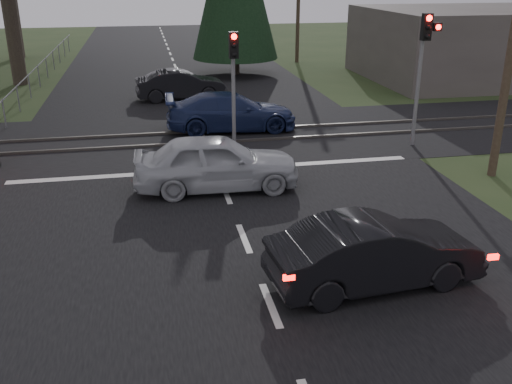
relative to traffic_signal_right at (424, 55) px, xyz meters
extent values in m
plane|color=#253719|center=(-7.55, -9.47, -3.31)|extent=(120.00, 120.00, 0.00)
cube|color=black|center=(-7.55, 0.53, -3.31)|extent=(14.00, 100.00, 0.01)
cube|color=black|center=(-7.55, 2.53, -3.31)|extent=(120.00, 8.00, 0.01)
cube|color=silver|center=(-7.55, -1.27, -3.30)|extent=(13.00, 0.35, 0.00)
cube|color=#59544C|center=(-7.55, 1.73, -3.26)|extent=(120.00, 0.12, 0.10)
cube|color=#59544C|center=(-7.55, 3.33, -3.26)|extent=(120.00, 0.12, 0.10)
cylinder|color=slate|center=(-0.05, 0.13, -1.41)|extent=(0.14, 0.14, 3.80)
cube|color=black|center=(-0.05, -0.05, 0.94)|extent=(0.32, 0.24, 0.90)
sphere|color=#FF0C07|center=(-0.05, -0.18, 1.24)|extent=(0.20, 0.20, 0.20)
sphere|color=black|center=(-0.05, -0.18, 0.94)|extent=(0.18, 0.18, 0.18)
sphere|color=black|center=(-0.05, -0.18, 0.64)|extent=(0.18, 0.18, 0.18)
cube|color=black|center=(0.33, -0.05, 0.94)|extent=(0.28, 0.22, 0.28)
sphere|color=#FF0C07|center=(0.33, -0.17, 0.94)|extent=(0.18, 0.18, 0.18)
cylinder|color=slate|center=(-6.55, 1.33, -1.71)|extent=(0.14, 0.14, 3.20)
cube|color=black|center=(-6.55, 1.15, 0.34)|extent=(0.32, 0.24, 0.90)
sphere|color=#FF0C07|center=(-6.55, 1.02, 0.64)|extent=(0.20, 0.20, 0.20)
sphere|color=black|center=(-6.55, 1.02, 0.34)|extent=(0.18, 0.18, 0.18)
sphere|color=black|center=(-6.55, 1.02, 0.04)|extent=(0.18, 0.18, 0.18)
cylinder|color=#473D33|center=(-16.55, 15.53, -0.61)|extent=(0.80, 0.80, 5.40)
cylinder|color=#473D33|center=(-18.55, 26.53, -0.61)|extent=(0.80, 0.80, 5.40)
cylinder|color=#473D33|center=(-4.05, 16.53, -2.31)|extent=(0.50, 0.50, 2.00)
cube|color=#59514C|center=(10.45, 12.53, -1.31)|extent=(14.00, 10.00, 4.00)
imported|color=black|center=(-5.30, -9.08, -2.59)|extent=(4.52, 1.97, 1.45)
imported|color=#ACB0B4|center=(-7.75, -2.98, -2.49)|extent=(4.87, 2.10, 1.64)
imported|color=#19254D|center=(-6.32, 3.49, -2.56)|extent=(5.27, 2.29, 1.51)
imported|color=black|center=(-7.89, 9.78, -2.59)|extent=(4.51, 1.84, 1.45)
camera|label=1|loc=(-9.65, -18.75, 2.78)|focal=40.00mm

